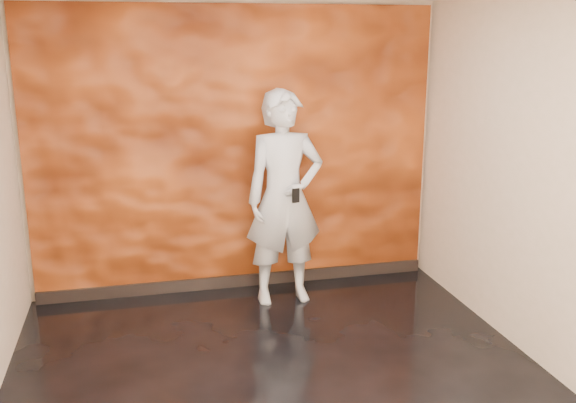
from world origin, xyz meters
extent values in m
cube|color=black|center=(0.00, 0.00, -0.01)|extent=(4.00, 4.00, 0.01)
cube|color=#C7B599|center=(0.00, 2.00, 1.40)|extent=(4.00, 0.02, 2.80)
cube|color=#C7B599|center=(0.00, -2.00, 1.40)|extent=(4.00, 0.02, 2.80)
cube|color=#C7B599|center=(2.00, 0.00, 1.40)|extent=(0.02, 4.00, 2.80)
cube|color=#BF541B|center=(0.00, 1.96, 1.38)|extent=(3.90, 0.06, 2.75)
cube|color=black|center=(0.00, 1.92, 0.06)|extent=(3.90, 0.04, 0.12)
imported|color=#A7ADB8|center=(0.37, 1.51, 1.00)|extent=(0.75, 0.51, 2.01)
cube|color=black|center=(0.41, 1.22, 1.10)|extent=(0.07, 0.03, 0.13)
camera|label=1|loc=(-0.94, -4.11, 2.48)|focal=40.00mm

